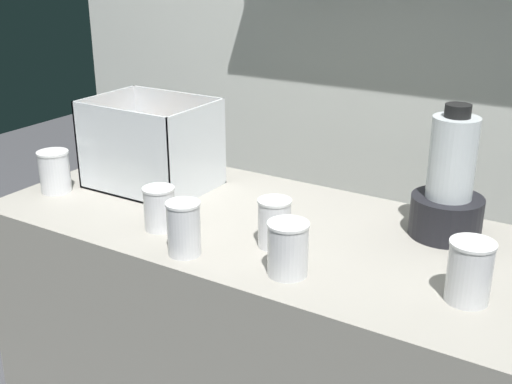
{
  "coord_description": "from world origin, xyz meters",
  "views": [
    {
      "loc": [
        0.8,
        -1.3,
        1.57
      ],
      "look_at": [
        0.0,
        0.0,
        0.98
      ],
      "focal_mm": 45.22,
      "sensor_mm": 36.0,
      "label": 1
    }
  ],
  "objects_px": {
    "juice_cup_pomegranate_right": "(274,226)",
    "juice_cup_pomegranate_rightmost": "(469,276)",
    "carrot_display_bin": "(152,159)",
    "juice_cup_mango_far_right": "(288,251)",
    "juice_cup_carrot_far_left": "(55,173)",
    "juice_cup_carrot_middle": "(184,230)",
    "blender_pitcher": "(449,189)",
    "juice_cup_carrot_left": "(160,211)"
  },
  "relations": [
    {
      "from": "juice_cup_carrot_far_left",
      "to": "juice_cup_carrot_left",
      "type": "distance_m",
      "value": 0.43
    },
    {
      "from": "juice_cup_pomegranate_right",
      "to": "juice_cup_mango_far_right",
      "type": "relative_size",
      "value": 0.97
    },
    {
      "from": "juice_cup_pomegranate_rightmost",
      "to": "juice_cup_mango_far_right",
      "type": "bearing_deg",
      "value": -165.73
    },
    {
      "from": "juice_cup_mango_far_right",
      "to": "juice_cup_pomegranate_right",
      "type": "bearing_deg",
      "value": 131.87
    },
    {
      "from": "carrot_display_bin",
      "to": "juice_cup_carrot_far_left",
      "type": "distance_m",
      "value": 0.28
    },
    {
      "from": "carrot_display_bin",
      "to": "blender_pitcher",
      "type": "bearing_deg",
      "value": 7.18
    },
    {
      "from": "blender_pitcher",
      "to": "juice_cup_carrot_middle",
      "type": "relative_size",
      "value": 2.57
    },
    {
      "from": "carrot_display_bin",
      "to": "juice_cup_mango_far_right",
      "type": "bearing_deg",
      "value": -24.2
    },
    {
      "from": "blender_pitcher",
      "to": "juice_cup_pomegranate_right",
      "type": "distance_m",
      "value": 0.43
    },
    {
      "from": "juice_cup_pomegranate_right",
      "to": "juice_cup_mango_far_right",
      "type": "distance_m",
      "value": 0.14
    },
    {
      "from": "carrot_display_bin",
      "to": "juice_cup_pomegranate_right",
      "type": "bearing_deg",
      "value": -18.09
    },
    {
      "from": "juice_cup_mango_far_right",
      "to": "juice_cup_carrot_left",
      "type": "bearing_deg",
      "value": 173.86
    },
    {
      "from": "blender_pitcher",
      "to": "juice_cup_pomegranate_right",
      "type": "xyz_separation_m",
      "value": [
        -0.32,
        -0.27,
        -0.07
      ]
    },
    {
      "from": "juice_cup_carrot_left",
      "to": "juice_cup_pomegranate_right",
      "type": "relative_size",
      "value": 0.93
    },
    {
      "from": "juice_cup_carrot_middle",
      "to": "juice_cup_pomegranate_right",
      "type": "relative_size",
      "value": 1.08
    },
    {
      "from": "carrot_display_bin",
      "to": "juice_cup_carrot_left",
      "type": "height_order",
      "value": "carrot_display_bin"
    },
    {
      "from": "carrot_display_bin",
      "to": "juice_cup_pomegranate_right",
      "type": "distance_m",
      "value": 0.54
    },
    {
      "from": "juice_cup_carrot_middle",
      "to": "juice_cup_pomegranate_right",
      "type": "distance_m",
      "value": 0.21
    },
    {
      "from": "juice_cup_carrot_far_left",
      "to": "juice_cup_carrot_middle",
      "type": "distance_m",
      "value": 0.58
    },
    {
      "from": "carrot_display_bin",
      "to": "blender_pitcher",
      "type": "distance_m",
      "value": 0.84
    },
    {
      "from": "juice_cup_carrot_left",
      "to": "juice_cup_carrot_far_left",
      "type": "bearing_deg",
      "value": 173.83
    },
    {
      "from": "juice_cup_mango_far_right",
      "to": "juice_cup_pomegranate_rightmost",
      "type": "height_order",
      "value": "juice_cup_pomegranate_rightmost"
    },
    {
      "from": "juice_cup_carrot_left",
      "to": "juice_cup_pomegranate_right",
      "type": "xyz_separation_m",
      "value": [
        0.29,
        0.06,
        0.0
      ]
    },
    {
      "from": "carrot_display_bin",
      "to": "juice_cup_carrot_far_left",
      "type": "relative_size",
      "value": 2.86
    },
    {
      "from": "carrot_display_bin",
      "to": "juice_cup_mango_far_right",
      "type": "xyz_separation_m",
      "value": [
        0.61,
        -0.27,
        -0.03
      ]
    },
    {
      "from": "blender_pitcher",
      "to": "juice_cup_carrot_middle",
      "type": "distance_m",
      "value": 0.64
    },
    {
      "from": "juice_cup_pomegranate_right",
      "to": "juice_cup_pomegranate_rightmost",
      "type": "height_order",
      "value": "juice_cup_pomegranate_rightmost"
    },
    {
      "from": "juice_cup_pomegranate_rightmost",
      "to": "juice_cup_carrot_middle",
      "type": "bearing_deg",
      "value": -167.95
    },
    {
      "from": "blender_pitcher",
      "to": "juice_cup_mango_far_right",
      "type": "relative_size",
      "value": 2.71
    },
    {
      "from": "blender_pitcher",
      "to": "juice_cup_pomegranate_right",
      "type": "height_order",
      "value": "blender_pitcher"
    },
    {
      "from": "blender_pitcher",
      "to": "juice_cup_mango_far_right",
      "type": "height_order",
      "value": "blender_pitcher"
    },
    {
      "from": "juice_cup_carrot_middle",
      "to": "carrot_display_bin",
      "type": "bearing_deg",
      "value": 138.94
    },
    {
      "from": "carrot_display_bin",
      "to": "juice_cup_carrot_far_left",
      "type": "bearing_deg",
      "value": -137.9
    },
    {
      "from": "carrot_display_bin",
      "to": "juice_cup_pomegranate_right",
      "type": "relative_size",
      "value": 2.93
    },
    {
      "from": "juice_cup_carrot_far_left",
      "to": "juice_cup_mango_far_right",
      "type": "height_order",
      "value": "same"
    },
    {
      "from": "juice_cup_pomegranate_right",
      "to": "juice_cup_carrot_left",
      "type": "bearing_deg",
      "value": -167.8
    },
    {
      "from": "blender_pitcher",
      "to": "juice_cup_pomegranate_rightmost",
      "type": "distance_m",
      "value": 0.32
    },
    {
      "from": "juice_cup_carrot_left",
      "to": "juice_cup_pomegranate_right",
      "type": "distance_m",
      "value": 0.3
    },
    {
      "from": "juice_cup_pomegranate_right",
      "to": "juice_cup_carrot_middle",
      "type": "bearing_deg",
      "value": -137.12
    },
    {
      "from": "blender_pitcher",
      "to": "juice_cup_carrot_middle",
      "type": "bearing_deg",
      "value": -139.0
    },
    {
      "from": "carrot_display_bin",
      "to": "juice_cup_carrot_far_left",
      "type": "xyz_separation_m",
      "value": [
        -0.2,
        -0.19,
        -0.03
      ]
    },
    {
      "from": "juice_cup_pomegranate_right",
      "to": "juice_cup_pomegranate_rightmost",
      "type": "distance_m",
      "value": 0.45
    }
  ]
}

